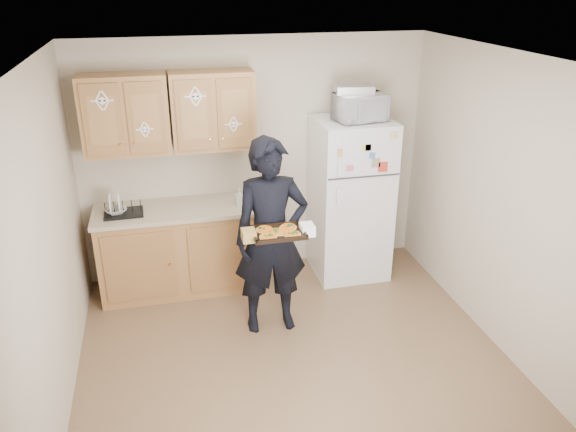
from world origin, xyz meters
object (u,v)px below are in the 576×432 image
Objects in this scene: person at (271,238)px; baking_tray at (278,233)px; dish_rack at (123,207)px; refrigerator at (350,199)px; microwave at (360,107)px.

person reaches higher than baking_tray.
baking_tray is 1.72m from dish_rack.
dish_rack is at bearing 137.97° from baking_tray.
dish_rack is (-1.28, 1.15, -0.11)m from baking_tray.
person is at bearing -33.65° from dish_rack.
person is (-1.03, -0.84, 0.05)m from refrigerator.
refrigerator is 0.99m from microwave.
microwave is at bearing 45.65° from baking_tray.
microwave is 1.33× the size of dish_rack.
baking_tray is at bearing -132.04° from refrigerator.
dish_rack is at bearing 146.31° from person.
microwave reaches higher than person.
baking_tray is at bearing -90.07° from person.
microwave reaches higher than dish_rack.
refrigerator is at bearing 115.91° from microwave.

